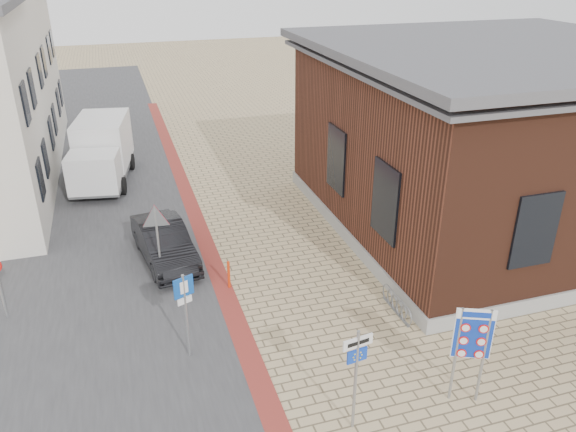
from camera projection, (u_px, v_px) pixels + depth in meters
ground at (342, 379)px, 14.08m from camera, size 120.00×120.00×0.00m
road_strip at (104, 187)px, 25.51m from camera, size 7.00×60.00×0.02m
curb_strip at (198, 222)px, 22.15m from camera, size 0.60×40.00×0.02m
brick_building at (496, 134)px, 21.05m from camera, size 13.00×13.00×6.80m
bike_rack at (397, 305)px, 16.58m from camera, size 0.08×1.80×0.60m
sedan at (164, 243)px, 19.18m from camera, size 2.07×4.36×1.38m
box_truck at (101, 151)px, 25.57m from camera, size 3.01×5.66×2.81m
border_sign at (473, 336)px, 12.67m from camera, size 0.83×0.40×2.58m
essen_sign at (356, 365)px, 11.93m from camera, size 0.71×0.14×2.64m
parking_sign at (185, 302)px, 14.18m from camera, size 0.52×0.25×2.49m
yield_sign at (156, 225)px, 17.34m from camera, size 0.95×0.16×2.68m
bollard at (229, 275)px, 17.70m from camera, size 0.10×0.10×0.95m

